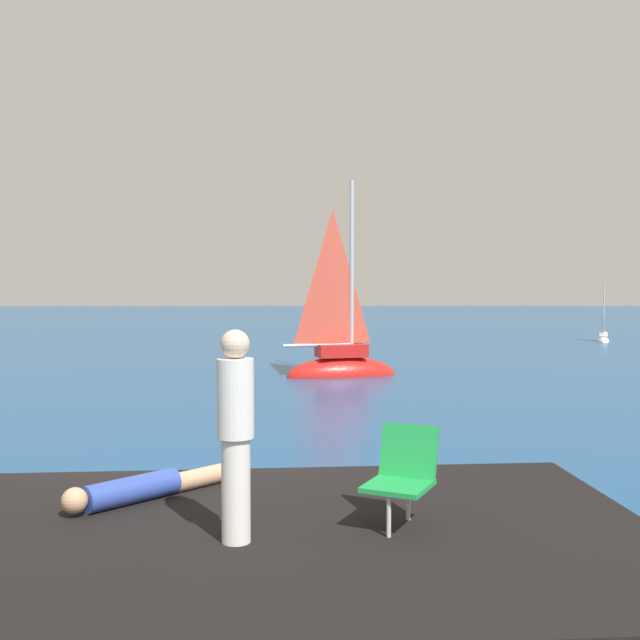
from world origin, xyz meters
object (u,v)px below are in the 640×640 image
sailboat_far (603,338)px  beach_chair (403,471)px  sailboat_near (341,364)px  person_sunbather (145,488)px  person_standing (236,429)px

sailboat_far → beach_chair: (-13.68, -31.33, 1.34)m
sailboat_near → beach_chair: bearing=-104.4°
person_sunbather → person_standing: bearing=-94.9°
sailboat_far → person_sunbather: 34.53m
person_standing → sailboat_far: bearing=-170.6°
sailboat_near → person_standing: 18.47m
sailboat_far → beach_chair: 34.21m
person_sunbather → beach_chair: beach_chair is taller
sailboat_far → person_sunbather: sailboat_far is taller
sailboat_near → person_sunbather: size_ratio=5.07×
sailboat_near → person_standing: (-1.45, -18.34, 1.57)m
sailboat_near → sailboat_far: bearing=30.7°
sailboat_near → person_standing: bearing=-108.5°
sailboat_near → beach_chair: size_ratio=8.56×
sailboat_far → person_standing: (-14.99, -31.72, 1.76)m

